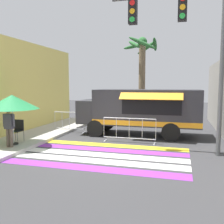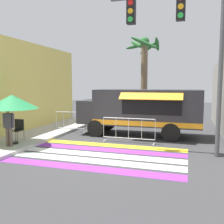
{
  "view_description": "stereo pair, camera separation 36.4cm",
  "coord_description": "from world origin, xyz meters",
  "px_view_note": "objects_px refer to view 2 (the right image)",
  "views": [
    {
      "loc": [
        2.81,
        -9.19,
        2.6
      ],
      "look_at": [
        -0.35,
        2.3,
        1.3
      ],
      "focal_mm": 40.0,
      "sensor_mm": 36.0,
      "label": 1
    },
    {
      "loc": [
        3.16,
        -9.09,
        2.6
      ],
      "look_at": [
        -0.35,
        2.3,
        1.3
      ],
      "focal_mm": 40.0,
      "sensor_mm": 36.0,
      "label": 2
    }
  ],
  "objects_px": {
    "barricade_side": "(71,122)",
    "palm_tree": "(144,68)",
    "patio_umbrella": "(12,102)",
    "food_truck": "(139,108)",
    "folding_chair": "(18,128)",
    "traffic_signal_pole": "(182,32)",
    "vendor_person": "(9,125)",
    "barricade_front": "(129,130)"
  },
  "relations": [
    {
      "from": "barricade_side",
      "to": "palm_tree",
      "type": "xyz_separation_m",
      "value": [
        3.39,
        3.88,
        3.14
      ]
    },
    {
      "from": "folding_chair",
      "to": "palm_tree",
      "type": "xyz_separation_m",
      "value": [
        4.31,
        7.16,
        2.98
      ]
    },
    {
      "from": "traffic_signal_pole",
      "to": "food_truck",
      "type": "bearing_deg",
      "value": 125.88
    },
    {
      "from": "traffic_signal_pole",
      "to": "barricade_front",
      "type": "height_order",
      "value": "traffic_signal_pole"
    },
    {
      "from": "food_truck",
      "to": "barricade_side",
      "type": "xyz_separation_m",
      "value": [
        -3.76,
        -0.19,
        -0.85
      ]
    },
    {
      "from": "vendor_person",
      "to": "barricade_front",
      "type": "bearing_deg",
      "value": 32.4
    },
    {
      "from": "folding_chair",
      "to": "barricade_side",
      "type": "bearing_deg",
      "value": 89.54
    },
    {
      "from": "vendor_person",
      "to": "barricade_front",
      "type": "height_order",
      "value": "vendor_person"
    },
    {
      "from": "traffic_signal_pole",
      "to": "patio_umbrella",
      "type": "bearing_deg",
      "value": -171.71
    },
    {
      "from": "folding_chair",
      "to": "palm_tree",
      "type": "relative_size",
      "value": 0.17
    },
    {
      "from": "food_truck",
      "to": "patio_umbrella",
      "type": "relative_size",
      "value": 2.86
    },
    {
      "from": "food_truck",
      "to": "barricade_front",
      "type": "distance_m",
      "value": 1.97
    },
    {
      "from": "food_truck",
      "to": "palm_tree",
      "type": "distance_m",
      "value": 4.36
    },
    {
      "from": "palm_tree",
      "to": "vendor_person",
      "type": "bearing_deg",
      "value": -116.65
    },
    {
      "from": "traffic_signal_pole",
      "to": "barricade_side",
      "type": "bearing_deg",
      "value": 154.83
    },
    {
      "from": "food_truck",
      "to": "barricade_front",
      "type": "height_order",
      "value": "food_truck"
    },
    {
      "from": "patio_umbrella",
      "to": "vendor_person",
      "type": "xyz_separation_m",
      "value": [
        0.13,
        -0.42,
        -0.88
      ]
    },
    {
      "from": "barricade_front",
      "to": "vendor_person",
      "type": "bearing_deg",
      "value": -149.21
    },
    {
      "from": "vendor_person",
      "to": "palm_tree",
      "type": "relative_size",
      "value": 0.28
    },
    {
      "from": "patio_umbrella",
      "to": "barricade_side",
      "type": "relative_size",
      "value": 1.19
    },
    {
      "from": "palm_tree",
      "to": "barricade_side",
      "type": "bearing_deg",
      "value": -131.14
    },
    {
      "from": "patio_umbrella",
      "to": "barricade_side",
      "type": "xyz_separation_m",
      "value": [
        0.78,
        3.75,
        -1.35
      ]
    },
    {
      "from": "barricade_front",
      "to": "barricade_side",
      "type": "distance_m",
      "value": 3.99
    },
    {
      "from": "patio_umbrella",
      "to": "folding_chair",
      "type": "xyz_separation_m",
      "value": [
        -0.14,
        0.47,
        -1.19
      ]
    },
    {
      "from": "vendor_person",
      "to": "folding_chair",
      "type": "bearing_deg",
      "value": 108.74
    },
    {
      "from": "food_truck",
      "to": "palm_tree",
      "type": "relative_size",
      "value": 1.08
    },
    {
      "from": "food_truck",
      "to": "folding_chair",
      "type": "relative_size",
      "value": 6.42
    },
    {
      "from": "patio_umbrella",
      "to": "barricade_front",
      "type": "bearing_deg",
      "value": 25.84
    },
    {
      "from": "traffic_signal_pole",
      "to": "barricade_front",
      "type": "distance_m",
      "value": 4.66
    },
    {
      "from": "folding_chair",
      "to": "patio_umbrella",
      "type": "bearing_deg",
      "value": -58.11
    },
    {
      "from": "barricade_side",
      "to": "palm_tree",
      "type": "relative_size",
      "value": 0.32
    },
    {
      "from": "traffic_signal_pole",
      "to": "barricade_front",
      "type": "relative_size",
      "value": 2.59
    },
    {
      "from": "folding_chair",
      "to": "vendor_person",
      "type": "relative_size",
      "value": 0.61
    },
    {
      "from": "folding_chair",
      "to": "barricade_front",
      "type": "xyz_separation_m",
      "value": [
        4.58,
        1.68,
        -0.15
      ]
    },
    {
      "from": "traffic_signal_pole",
      "to": "vendor_person",
      "type": "distance_m",
      "value": 7.54
    },
    {
      "from": "patio_umbrella",
      "to": "vendor_person",
      "type": "height_order",
      "value": "patio_umbrella"
    },
    {
      "from": "vendor_person",
      "to": "palm_tree",
      "type": "bearing_deg",
      "value": 64.96
    },
    {
      "from": "traffic_signal_pole",
      "to": "palm_tree",
      "type": "distance_m",
      "value": 7.16
    },
    {
      "from": "barricade_side",
      "to": "palm_tree",
      "type": "distance_m",
      "value": 6.03
    },
    {
      "from": "barricade_side",
      "to": "traffic_signal_pole",
      "type": "bearing_deg",
      "value": -25.17
    },
    {
      "from": "barricade_front",
      "to": "traffic_signal_pole",
      "type": "bearing_deg",
      "value": -27.72
    },
    {
      "from": "patio_umbrella",
      "to": "traffic_signal_pole",
      "type": "bearing_deg",
      "value": 8.29
    }
  ]
}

